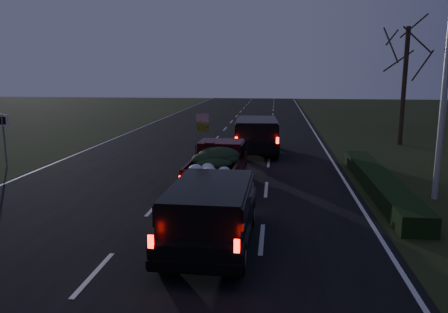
# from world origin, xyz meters

# --- Properties ---
(ground) EXTENTS (120.00, 120.00, 0.00)m
(ground) POSITION_xyz_m (0.00, 0.00, 0.00)
(ground) COLOR black
(ground) RESTS_ON ground
(road_asphalt) EXTENTS (14.00, 120.00, 0.02)m
(road_asphalt) POSITION_xyz_m (0.00, 0.00, 0.01)
(road_asphalt) COLOR black
(road_asphalt) RESTS_ON ground
(hedge_row) EXTENTS (1.00, 10.00, 0.60)m
(hedge_row) POSITION_xyz_m (7.80, 3.00, 0.30)
(hedge_row) COLOR black
(hedge_row) RESTS_ON ground
(route_sign) EXTENTS (0.55, 0.08, 2.50)m
(route_sign) POSITION_xyz_m (-8.50, 5.00, 1.66)
(route_sign) COLOR gray
(route_sign) RESTS_ON ground
(bare_tree_far) EXTENTS (3.60, 3.60, 7.00)m
(bare_tree_far) POSITION_xyz_m (11.50, 14.00, 5.23)
(bare_tree_far) COLOR black
(bare_tree_far) RESTS_ON ground
(pickup_truck) EXTENTS (1.97, 4.87, 2.53)m
(pickup_truck) POSITION_xyz_m (1.74, 2.69, 0.95)
(pickup_truck) COLOR #38070D
(pickup_truck) RESTS_ON ground
(lead_suv) EXTENTS (2.48, 5.43, 1.53)m
(lead_suv) POSITION_xyz_m (2.89, 10.01, 1.16)
(lead_suv) COLOR black
(lead_suv) RESTS_ON ground
(rear_suv) EXTENTS (2.20, 4.74, 1.36)m
(rear_suv) POSITION_xyz_m (2.33, -3.16, 1.02)
(rear_suv) COLOR black
(rear_suv) RESTS_ON ground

